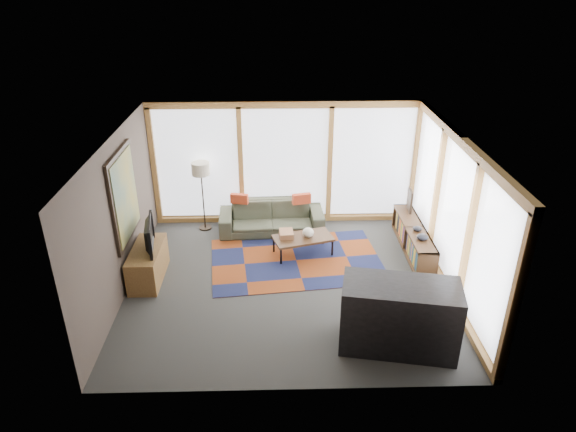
{
  "coord_description": "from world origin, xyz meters",
  "views": [
    {
      "loc": [
        -0.21,
        -7.51,
        4.99
      ],
      "look_at": [
        0.0,
        0.4,
        1.1
      ],
      "focal_mm": 32.0,
      "sensor_mm": 36.0,
      "label": 1
    }
  ],
  "objects_px": {
    "coffee_table": "(303,245)",
    "tv_console": "(148,264)",
    "bookshelf": "(413,239)",
    "bar_counter": "(399,316)",
    "television": "(146,235)",
    "floor_lamp": "(203,196)",
    "sofa": "(272,217)"
  },
  "relations": [
    {
      "from": "floor_lamp",
      "to": "bookshelf",
      "type": "xyz_separation_m",
      "value": [
        4.12,
        -1.03,
        -0.48
      ]
    },
    {
      "from": "sofa",
      "to": "bookshelf",
      "type": "bearing_deg",
      "value": -20.49
    },
    {
      "from": "bar_counter",
      "to": "television",
      "type": "bearing_deg",
      "value": 164.92
    },
    {
      "from": "floor_lamp",
      "to": "bookshelf",
      "type": "bearing_deg",
      "value": -14.02
    },
    {
      "from": "tv_console",
      "to": "television",
      "type": "distance_m",
      "value": 0.56
    },
    {
      "from": "floor_lamp",
      "to": "tv_console",
      "type": "bearing_deg",
      "value": -111.92
    },
    {
      "from": "bookshelf",
      "to": "television",
      "type": "xyz_separation_m",
      "value": [
        -4.86,
        -0.83,
        0.6
      ]
    },
    {
      "from": "floor_lamp",
      "to": "bar_counter",
      "type": "relative_size",
      "value": 0.9
    },
    {
      "from": "tv_console",
      "to": "television",
      "type": "relative_size",
      "value": 1.32
    },
    {
      "from": "coffee_table",
      "to": "tv_console",
      "type": "distance_m",
      "value": 2.86
    },
    {
      "from": "floor_lamp",
      "to": "bookshelf",
      "type": "distance_m",
      "value": 4.28
    },
    {
      "from": "coffee_table",
      "to": "bookshelf",
      "type": "xyz_separation_m",
      "value": [
        2.13,
        0.09,
        0.07
      ]
    },
    {
      "from": "sofa",
      "to": "tv_console",
      "type": "xyz_separation_m",
      "value": [
        -2.16,
        -1.74,
        -0.01
      ]
    },
    {
      "from": "coffee_table",
      "to": "tv_console",
      "type": "height_order",
      "value": "tv_console"
    },
    {
      "from": "coffee_table",
      "to": "bookshelf",
      "type": "relative_size",
      "value": 0.54
    },
    {
      "from": "bookshelf",
      "to": "coffee_table",
      "type": "bearing_deg",
      "value": -177.7
    },
    {
      "from": "coffee_table",
      "to": "bookshelf",
      "type": "bearing_deg",
      "value": 2.3
    },
    {
      "from": "coffee_table",
      "to": "television",
      "type": "bearing_deg",
      "value": -164.83
    },
    {
      "from": "tv_console",
      "to": "bar_counter",
      "type": "xyz_separation_m",
      "value": [
        3.97,
        -1.88,
        0.22
      ]
    },
    {
      "from": "floor_lamp",
      "to": "television",
      "type": "relative_size",
      "value": 1.64
    },
    {
      "from": "sofa",
      "to": "coffee_table",
      "type": "height_order",
      "value": "sofa"
    },
    {
      "from": "bookshelf",
      "to": "bar_counter",
      "type": "distance_m",
      "value": 2.9
    },
    {
      "from": "sofa",
      "to": "coffee_table",
      "type": "distance_m",
      "value": 1.14
    },
    {
      "from": "tv_console",
      "to": "television",
      "type": "bearing_deg",
      "value": 57.29
    },
    {
      "from": "sofa",
      "to": "bar_counter",
      "type": "distance_m",
      "value": 4.06
    },
    {
      "from": "coffee_table",
      "to": "bar_counter",
      "type": "xyz_separation_m",
      "value": [
        1.22,
        -2.65,
        0.33
      ]
    },
    {
      "from": "bookshelf",
      "to": "bar_counter",
      "type": "height_order",
      "value": "bar_counter"
    },
    {
      "from": "floor_lamp",
      "to": "tv_console",
      "type": "relative_size",
      "value": 1.24
    },
    {
      "from": "television",
      "to": "coffee_table",
      "type": "bearing_deg",
      "value": -84.51
    },
    {
      "from": "sofa",
      "to": "television",
      "type": "relative_size",
      "value": 2.37
    },
    {
      "from": "coffee_table",
      "to": "television",
      "type": "height_order",
      "value": "television"
    },
    {
      "from": "tv_console",
      "to": "coffee_table",
      "type": "bearing_deg",
      "value": 15.68
    }
  ]
}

